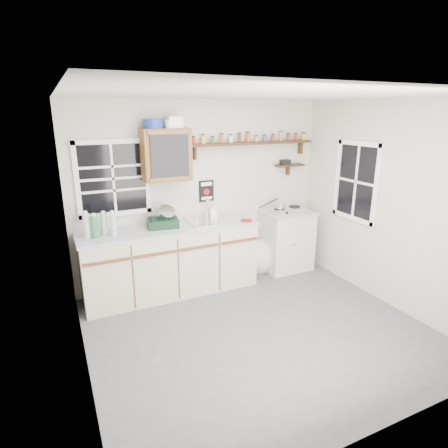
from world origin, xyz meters
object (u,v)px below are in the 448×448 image
object	(u,v)px
spice_shelf	(252,142)
dish_rack	(164,220)
right_cabinet	(286,240)
main_cabinet	(171,260)
upper_cabinet	(166,155)
hotplate	(287,210)

from	to	relation	value
spice_shelf	dish_rack	size ratio (longest dim) A/B	4.53
right_cabinet	main_cabinet	bearing A→B (deg)	-179.21
upper_cabinet	spice_shelf	distance (m)	1.28
upper_cabinet	dish_rack	distance (m)	0.83
spice_shelf	dish_rack	distance (m)	1.66
dish_rack	upper_cabinet	bearing A→B (deg)	55.97
main_cabinet	upper_cabinet	bearing A→B (deg)	76.32
upper_cabinet	dish_rack	world-z (taller)	upper_cabinet
main_cabinet	upper_cabinet	world-z (taller)	upper_cabinet
upper_cabinet	dish_rack	xyz separation A→B (m)	(-0.10, -0.11, -0.81)
right_cabinet	dish_rack	world-z (taller)	dish_rack
dish_rack	hotplate	bearing A→B (deg)	7.76
main_cabinet	dish_rack	size ratio (longest dim) A/B	5.48
main_cabinet	right_cabinet	size ratio (longest dim) A/B	2.54
upper_cabinet	spice_shelf	bearing A→B (deg)	3.11
dish_rack	main_cabinet	bearing A→B (deg)	-18.35
main_cabinet	spice_shelf	xyz separation A→B (m)	(1.31, 0.21, 1.47)
upper_cabinet	hotplate	xyz separation A→B (m)	(1.77, -0.14, -0.88)
right_cabinet	dish_rack	xyz separation A→B (m)	(-1.90, 0.01, 0.56)
main_cabinet	dish_rack	distance (m)	0.56
right_cabinet	hotplate	bearing A→B (deg)	-143.42
dish_rack	hotplate	world-z (taller)	dish_rack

